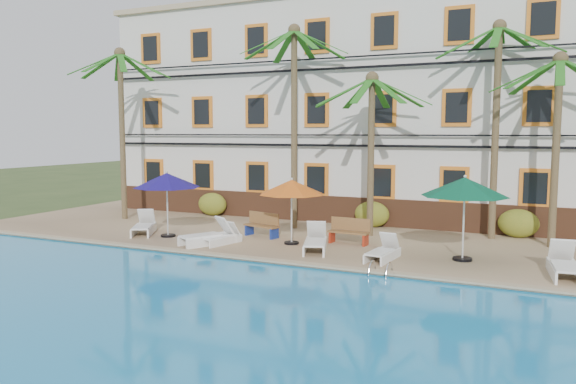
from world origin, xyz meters
The scene contains 25 objects.
ground centered at (0.00, 0.00, 0.00)m, with size 100.00×100.00×0.00m, color #384C23.
pool_deck centered at (0.00, 5.00, 0.12)m, with size 30.00×12.00×0.25m, color tan.
swimming_pool centered at (0.00, -7.00, 0.10)m, with size 26.00×12.00×0.20m, color #1B8CD0.
pool_coping centered at (0.00, -0.90, 0.28)m, with size 30.00×0.35×0.06m, color tan.
hotel_building centered at (0.00, 9.98, 5.37)m, with size 25.40×6.44×10.22m.
palm_a centered at (-9.97, 4.05, 5.32)m, with size 4.54×4.54×7.85m.
palm_b centered at (-1.71, 4.98, 5.64)m, with size 4.54×4.54×8.41m.
palm_c centered at (1.68, 4.66, 4.43)m, with size 4.54×4.54×6.33m.
palm_d centered at (6.07, 5.97, 5.48)m, with size 4.54×4.54×8.13m.
palm_e centered at (8.12, 5.17, 4.68)m, with size 4.54×4.54×6.76m.
shrub_left centered at (-6.77, 6.60, 0.80)m, with size 1.50×0.90×1.10m, color #30601B.
shrub_mid centered at (1.20, 6.60, 0.80)m, with size 1.50×0.90×1.10m, color #30601B.
shrub_right centered at (6.98, 6.60, 0.80)m, with size 1.50×0.90×1.10m, color #30601B.
umbrella_blue centered at (-5.35, 1.16, 2.43)m, with size 2.55×2.55×2.55m.
umbrella_red centered at (-0.42, 1.86, 2.30)m, with size 2.41×2.41×2.41m.
umbrella_green centered at (5.56, 1.74, 2.56)m, with size 2.71×2.71×2.71m.
lounger_a centered at (-6.62, 1.29, 0.55)m, with size 1.58×2.07×0.93m.
lounger_b centered at (-3.10, 0.56, 0.56)m, with size 1.62×2.14×0.97m.
lounger_c centered at (-2.74, 0.83, 0.50)m, with size 0.96×1.73×0.78m.
lounger_d centered at (0.80, 1.15, 0.56)m, with size 1.32×2.14×0.95m.
lounger_e centered at (3.26, 0.77, 0.51)m, with size 0.80×1.78×0.82m.
lounger_f centered at (8.42, 0.86, 0.57)m, with size 0.96×2.13×0.98m.
bench_left centered at (-2.02, 2.71, 0.72)m, with size 1.57×0.84×0.93m.
bench_right centered at (1.46, 2.79, 0.72)m, with size 1.52×0.56×0.93m.
pool_ladder centered at (3.66, -1.00, 0.25)m, with size 0.54×0.74×0.74m.
Camera 1 is at (7.79, -16.35, 4.29)m, focal length 35.00 mm.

